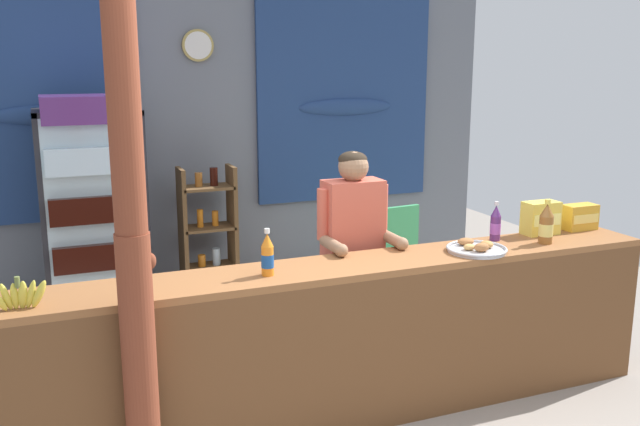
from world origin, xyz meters
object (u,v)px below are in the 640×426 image
(snack_box_choco_powder, at_px, (580,217))
(snack_box_instant_noodle, at_px, (541,218))
(soda_bottle_grape_soda, at_px, (496,224))
(soda_bottle_orange_soda, at_px, (267,256))
(timber_post, at_px, (132,245))
(drink_fridge, at_px, (93,201))
(plastic_lawn_chair, at_px, (389,245))
(stall_counter, at_px, (365,330))
(banana_bunch, at_px, (20,295))
(soda_bottle_iced_tea, at_px, (546,225))
(shopkeeper, at_px, (353,242))
(bottle_shelf_rack, at_px, (208,231))
(pastry_tray, at_px, (476,248))

(snack_box_choco_powder, bearing_deg, snack_box_instant_noodle, -179.10)
(soda_bottle_grape_soda, relative_size, soda_bottle_orange_soda, 0.99)
(timber_post, distance_m, drink_fridge, 2.43)
(timber_post, height_order, soda_bottle_orange_soda, timber_post)
(snack_box_instant_noodle, bearing_deg, plastic_lawn_chair, 99.64)
(stall_counter, xyz_separation_m, timber_post, (-1.28, -0.20, 0.68))
(drink_fridge, bearing_deg, banana_bunch, -102.55)
(soda_bottle_orange_soda, bearing_deg, banana_bunch, -177.38)
(plastic_lawn_chair, distance_m, snack_box_instant_noodle, 1.73)
(stall_counter, bearing_deg, soda_bottle_iced_tea, 1.96)
(soda_bottle_iced_tea, height_order, snack_box_instant_noodle, soda_bottle_iced_tea)
(drink_fridge, xyz_separation_m, shopkeeper, (1.44, -1.70, -0.05))
(stall_counter, relative_size, banana_bunch, 14.03)
(bottle_shelf_rack, relative_size, soda_bottle_iced_tea, 4.20)
(drink_fridge, xyz_separation_m, pastry_tray, (2.04, -2.17, -0.04))
(soda_bottle_orange_soda, bearing_deg, stall_counter, -6.87)
(timber_post, relative_size, soda_bottle_orange_soda, 10.15)
(shopkeeper, bearing_deg, snack_box_instant_noodle, -11.90)
(soda_bottle_orange_soda, relative_size, pastry_tray, 0.71)
(bottle_shelf_rack, height_order, banana_bunch, bottle_shelf_rack)
(soda_bottle_grape_soda, distance_m, snack_box_instant_noodle, 0.38)
(drink_fridge, bearing_deg, snack_box_choco_powder, -33.02)
(plastic_lawn_chair, height_order, shopkeeper, shopkeeper)
(drink_fridge, bearing_deg, pastry_tray, -46.76)
(timber_post, height_order, plastic_lawn_chair, timber_post)
(stall_counter, relative_size, shopkeeper, 2.51)
(snack_box_instant_noodle, bearing_deg, soda_bottle_grape_soda, -176.27)
(soda_bottle_orange_soda, bearing_deg, shopkeeper, 32.03)
(stall_counter, distance_m, shopkeeper, 0.65)
(pastry_tray, height_order, banana_bunch, banana_bunch)
(shopkeeper, distance_m, snack_box_instant_noodle, 1.27)
(bottle_shelf_rack, xyz_separation_m, soda_bottle_iced_tea, (1.61, -2.41, 0.44))
(bottle_shelf_rack, relative_size, soda_bottle_grape_soda, 4.65)
(bottle_shelf_rack, distance_m, soda_bottle_orange_soda, 2.44)
(banana_bunch, bearing_deg, soda_bottle_iced_tea, 0.62)
(stall_counter, relative_size, snack_box_instant_noodle, 16.26)
(soda_bottle_orange_soda, bearing_deg, bottle_shelf_rack, 84.75)
(drink_fridge, bearing_deg, plastic_lawn_chair, -8.36)
(drink_fridge, relative_size, soda_bottle_orange_soda, 7.06)
(bottle_shelf_rack, relative_size, snack_box_choco_powder, 5.10)
(drink_fridge, height_order, bottle_shelf_rack, drink_fridge)
(stall_counter, bearing_deg, drink_fridge, 120.10)
(snack_box_choco_powder, bearing_deg, plastic_lawn_chair, 110.70)
(snack_box_instant_noodle, bearing_deg, drink_fridge, 143.78)
(plastic_lawn_chair, xyz_separation_m, banana_bunch, (-2.90, -1.85, 0.52))
(stall_counter, relative_size, bottle_shelf_rack, 3.24)
(soda_bottle_iced_tea, bearing_deg, soda_bottle_grape_soda, 144.22)
(stall_counter, xyz_separation_m, snack_box_choco_powder, (1.73, 0.25, 0.46))
(timber_post, relative_size, pastry_tray, 7.19)
(stall_counter, bearing_deg, banana_bunch, 179.66)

